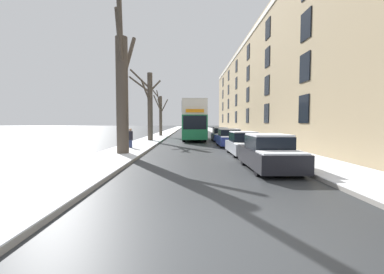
{
  "coord_description": "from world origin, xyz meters",
  "views": [
    {
      "loc": [
        -0.82,
        -4.47,
        2.01
      ],
      "look_at": [
        -0.54,
        20.0,
        0.62
      ],
      "focal_mm": 24.0,
      "sensor_mm": 36.0,
      "label": 1
    }
  ],
  "objects_px": {
    "double_decker_bus": "(194,119)",
    "parked_car_2": "(229,138)",
    "parked_car_0": "(269,153)",
    "bare_tree_left_2": "(160,113)",
    "bare_tree_left_1": "(149,104)",
    "parked_car_3": "(220,135)",
    "parked_car_1": "(243,144)",
    "bare_tree_left_0": "(122,89)",
    "pedestrian_left_sidewalk": "(130,138)"
  },
  "relations": [
    {
      "from": "pedestrian_left_sidewalk",
      "to": "parked_car_3",
      "type": "bearing_deg",
      "value": 92.7
    },
    {
      "from": "parked_car_0",
      "to": "parked_car_1",
      "type": "xyz_separation_m",
      "value": [
        0.0,
        5.07,
        -0.03
      ]
    },
    {
      "from": "double_decker_bus",
      "to": "parked_car_2",
      "type": "distance_m",
      "value": 8.69
    },
    {
      "from": "bare_tree_left_1",
      "to": "parked_car_0",
      "type": "height_order",
      "value": "bare_tree_left_1"
    },
    {
      "from": "pedestrian_left_sidewalk",
      "to": "double_decker_bus",
      "type": "bearing_deg",
      "value": 109.12
    },
    {
      "from": "bare_tree_left_0",
      "to": "parked_car_2",
      "type": "relative_size",
      "value": 1.98
    },
    {
      "from": "parked_car_1",
      "to": "parked_car_2",
      "type": "bearing_deg",
      "value": 90.0
    },
    {
      "from": "parked_car_3",
      "to": "bare_tree_left_2",
      "type": "bearing_deg",
      "value": 130.96
    },
    {
      "from": "parked_car_0",
      "to": "parked_car_1",
      "type": "bearing_deg",
      "value": 90.0
    },
    {
      "from": "pedestrian_left_sidewalk",
      "to": "parked_car_0",
      "type": "bearing_deg",
      "value": -2.92
    },
    {
      "from": "parked_car_0",
      "to": "bare_tree_left_2",
      "type": "bearing_deg",
      "value": 106.23
    },
    {
      "from": "bare_tree_left_2",
      "to": "bare_tree_left_1",
      "type": "bearing_deg",
      "value": -90.55
    },
    {
      "from": "bare_tree_left_1",
      "to": "parked_car_3",
      "type": "height_order",
      "value": "bare_tree_left_1"
    },
    {
      "from": "bare_tree_left_0",
      "to": "parked_car_3",
      "type": "bearing_deg",
      "value": 59.25
    },
    {
      "from": "bare_tree_left_2",
      "to": "parked_car_1",
      "type": "bearing_deg",
      "value": -70.05
    },
    {
      "from": "parked_car_0",
      "to": "parked_car_1",
      "type": "relative_size",
      "value": 1.01
    },
    {
      "from": "bare_tree_left_0",
      "to": "double_decker_bus",
      "type": "distance_m",
      "value": 14.97
    },
    {
      "from": "parked_car_1",
      "to": "bare_tree_left_2",
      "type": "bearing_deg",
      "value": 109.95
    },
    {
      "from": "bare_tree_left_2",
      "to": "parked_car_3",
      "type": "height_order",
      "value": "bare_tree_left_2"
    },
    {
      "from": "parked_car_1",
      "to": "parked_car_0",
      "type": "bearing_deg",
      "value": -90.0
    },
    {
      "from": "parked_car_0",
      "to": "parked_car_2",
      "type": "bearing_deg",
      "value": 90.0
    },
    {
      "from": "parked_car_3",
      "to": "parked_car_0",
      "type": "bearing_deg",
      "value": -90.0
    },
    {
      "from": "double_decker_bus",
      "to": "bare_tree_left_2",
      "type": "bearing_deg",
      "value": 124.29
    },
    {
      "from": "bare_tree_left_1",
      "to": "pedestrian_left_sidewalk",
      "type": "distance_m",
      "value": 8.53
    },
    {
      "from": "parked_car_3",
      "to": "bare_tree_left_1",
      "type": "bearing_deg",
      "value": -172.53
    },
    {
      "from": "bare_tree_left_2",
      "to": "parked_car_1",
      "type": "xyz_separation_m",
      "value": [
        7.45,
        -20.51,
        -2.62
      ]
    },
    {
      "from": "bare_tree_left_2",
      "to": "parked_car_1",
      "type": "height_order",
      "value": "bare_tree_left_2"
    },
    {
      "from": "parked_car_0",
      "to": "parked_car_2",
      "type": "height_order",
      "value": "parked_car_0"
    },
    {
      "from": "bare_tree_left_0",
      "to": "double_decker_bus",
      "type": "relative_size",
      "value": 0.8
    },
    {
      "from": "bare_tree_left_0",
      "to": "pedestrian_left_sidewalk",
      "type": "xyz_separation_m",
      "value": [
        -0.34,
        3.42,
        -3.11
      ]
    },
    {
      "from": "parked_car_1",
      "to": "parked_car_2",
      "type": "xyz_separation_m",
      "value": [
        -0.0,
        5.74,
        0.02
      ]
    },
    {
      "from": "bare_tree_left_1",
      "to": "parked_car_0",
      "type": "bearing_deg",
      "value": -64.79
    },
    {
      "from": "bare_tree_left_1",
      "to": "parked_car_1",
      "type": "xyz_separation_m",
      "value": [
        7.54,
        -10.94,
        -3.27
      ]
    },
    {
      "from": "bare_tree_left_2",
      "to": "parked_car_3",
      "type": "bearing_deg",
      "value": -49.04
    },
    {
      "from": "parked_car_1",
      "to": "parked_car_3",
      "type": "bearing_deg",
      "value": 90.0
    },
    {
      "from": "double_decker_bus",
      "to": "parked_car_0",
      "type": "distance_m",
      "value": 19.12
    },
    {
      "from": "parked_car_3",
      "to": "pedestrian_left_sidewalk",
      "type": "xyz_separation_m",
      "value": [
        -7.69,
        -8.95,
        0.19
      ]
    },
    {
      "from": "double_decker_bus",
      "to": "parked_car_0",
      "type": "xyz_separation_m",
      "value": [
        2.84,
        -18.83,
        -1.75
      ]
    },
    {
      "from": "bare_tree_left_0",
      "to": "bare_tree_left_1",
      "type": "bearing_deg",
      "value": 90.91
    },
    {
      "from": "bare_tree_left_1",
      "to": "bare_tree_left_2",
      "type": "height_order",
      "value": "bare_tree_left_1"
    },
    {
      "from": "bare_tree_left_1",
      "to": "parked_car_1",
      "type": "bearing_deg",
      "value": -55.43
    },
    {
      "from": "bare_tree_left_1",
      "to": "double_decker_bus",
      "type": "height_order",
      "value": "bare_tree_left_1"
    },
    {
      "from": "double_decker_bus",
      "to": "pedestrian_left_sidewalk",
      "type": "relative_size",
      "value": 6.5
    },
    {
      "from": "bare_tree_left_2",
      "to": "parked_car_0",
      "type": "relative_size",
      "value": 1.61
    },
    {
      "from": "double_decker_bus",
      "to": "parked_car_1",
      "type": "relative_size",
      "value": 2.46
    },
    {
      "from": "bare_tree_left_0",
      "to": "bare_tree_left_2",
      "type": "xyz_separation_m",
      "value": [
        -0.09,
        20.95,
        -0.7
      ]
    },
    {
      "from": "parked_car_2",
      "to": "parked_car_1",
      "type": "bearing_deg",
      "value": -90.0
    },
    {
      "from": "parked_car_3",
      "to": "double_decker_bus",
      "type": "bearing_deg",
      "value": 147.32
    },
    {
      "from": "bare_tree_left_1",
      "to": "parked_car_3",
      "type": "distance_m",
      "value": 8.27
    },
    {
      "from": "bare_tree_left_0",
      "to": "bare_tree_left_2",
      "type": "distance_m",
      "value": 20.96
    }
  ]
}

